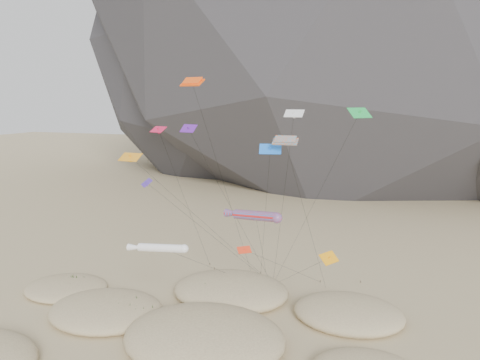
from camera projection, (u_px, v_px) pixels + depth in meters
name	position (u px, v px, depth m)	size (l,w,h in m)	color
dunes	(185.00, 338.00, 47.29)	(49.42, 36.24, 3.84)	#CCB789
dune_grass	(177.00, 336.00, 47.37)	(41.50, 29.02, 1.45)	black
kite_stakes	(274.00, 277.00, 64.96)	(22.09, 7.13, 0.30)	#3F2D1E
rainbow_tube_kite	(254.00, 215.00, 52.79)	(7.86, 14.63, 12.54)	red
white_tube_kite	(159.00, 248.00, 49.12)	(7.14, 16.92, 9.86)	white
orange_parafoil	(193.00, 84.00, 52.33)	(5.22, 11.90, 27.03)	#FA4D0D
multi_parafoil	(286.00, 143.00, 46.64)	(3.75, 14.12, 21.01)	#FF5A1A
delta_kites	(233.00, 163.00, 51.34)	(28.55, 19.60, 23.67)	orange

